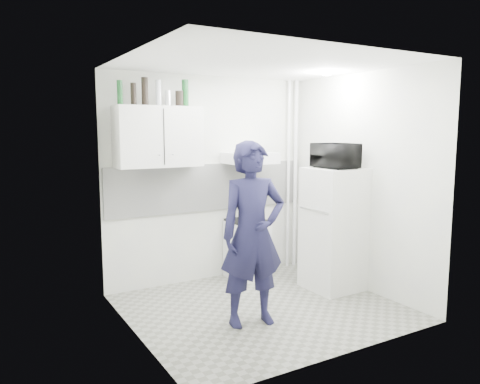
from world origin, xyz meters
TOP-DOWN VIEW (x-y plane):
  - floor at (0.00, 0.00)m, footprint 2.80×2.80m
  - ceiling at (0.00, 0.00)m, footprint 2.80×2.80m
  - wall_back at (0.00, 1.25)m, footprint 2.80×0.00m
  - wall_left at (-1.40, 0.00)m, footprint 0.00×2.60m
  - wall_right at (1.40, 0.00)m, footprint 0.00×2.60m
  - person at (-0.30, -0.28)m, footprint 0.73×0.54m
  - stove at (0.41, 1.00)m, footprint 0.47×0.47m
  - fridge at (1.10, 0.12)m, footprint 0.62×0.62m
  - stove_top at (0.41, 1.00)m, footprint 0.45×0.45m
  - saucepan at (0.39, 0.93)m, footprint 0.19×0.19m
  - microwave at (1.10, 0.12)m, footprint 0.54×0.37m
  - bottle_a at (-1.18, 1.07)m, footprint 0.06×0.06m
  - bottle_b at (-1.03, 1.07)m, footprint 0.06×0.06m
  - bottle_c at (-0.90, 1.07)m, footprint 0.08×0.08m
  - bottle_d at (-0.74, 1.07)m, footprint 0.07×0.07m
  - canister_a at (-0.63, 1.07)m, footprint 0.07×0.07m
  - canister_b at (-0.48, 1.07)m, footprint 0.10×0.10m
  - bottle_e at (-0.41, 1.07)m, footprint 0.08×0.08m
  - upper_cabinet at (-0.75, 1.07)m, footprint 1.00×0.35m
  - range_hood at (0.45, 1.00)m, footprint 0.60×0.50m
  - backsplash at (0.00, 1.24)m, footprint 2.74×0.03m
  - pipe_a at (1.30, 1.17)m, footprint 0.05×0.05m
  - pipe_b at (1.18, 1.17)m, footprint 0.04×0.04m
  - ceiling_spot_fixture at (1.00, 0.20)m, footprint 0.10×0.10m

SIDE VIEW (x-z plane):
  - floor at x=0.00m, z-range 0.00..0.00m
  - stove at x=0.41m, z-range 0.00..0.75m
  - fridge at x=1.10m, z-range 0.00..1.48m
  - stove_top at x=0.41m, z-range 0.75..0.77m
  - saucepan at x=0.39m, z-range 0.77..0.88m
  - person at x=-0.30m, z-range 0.00..1.83m
  - backsplash at x=0.00m, z-range 0.90..1.50m
  - wall_left at x=-1.40m, z-range 0.00..2.60m
  - wall_right at x=1.40m, z-range 0.00..2.60m
  - pipe_a at x=1.30m, z-range 0.00..2.60m
  - pipe_b at x=1.18m, z-range 0.00..2.60m
  - wall_back at x=0.00m, z-range -0.10..2.70m
  - range_hood at x=0.45m, z-range 1.50..1.64m
  - microwave at x=1.10m, z-range 1.48..1.77m
  - upper_cabinet at x=-0.75m, z-range 1.50..2.20m
  - canister_a at x=-0.63m, z-range 2.20..2.38m
  - canister_b at x=-0.48m, z-range 2.20..2.38m
  - bottle_b at x=-1.03m, z-range 2.20..2.45m
  - bottle_a at x=-1.18m, z-range 2.20..2.47m
  - bottle_d at x=-0.74m, z-range 2.20..2.49m
  - bottle_c at x=-0.90m, z-range 2.20..2.51m
  - bottle_e at x=-0.41m, z-range 2.20..2.52m
  - ceiling_spot_fixture at x=1.00m, z-range 2.56..2.58m
  - ceiling at x=0.00m, z-range 2.60..2.60m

